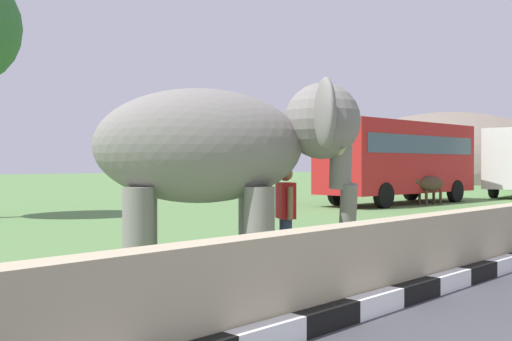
% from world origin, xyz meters
% --- Properties ---
extents(striped_curb, '(16.20, 0.20, 0.24)m').
position_xyz_m(striped_curb, '(-0.35, 3.32, 0.12)').
color(striped_curb, white).
rests_on(striped_curb, ground_plane).
extents(barrier_parapet, '(28.00, 0.36, 1.00)m').
position_xyz_m(barrier_parapet, '(2.00, 3.62, 0.50)').
color(barrier_parapet, tan).
rests_on(barrier_parapet, ground_plane).
extents(elephant, '(3.91, 3.72, 2.93)m').
position_xyz_m(elephant, '(1.31, 6.16, 1.92)').
color(elephant, slate).
rests_on(elephant, ground_plane).
extents(person_handler, '(0.43, 0.59, 1.66)m').
position_xyz_m(person_handler, '(2.50, 5.97, 0.93)').
color(person_handler, navy).
rests_on(person_handler, ground_plane).
extents(bus_red, '(8.72, 2.98, 3.50)m').
position_xyz_m(bus_red, '(18.26, 13.19, 2.08)').
color(bus_red, '#B21E1E').
rests_on(bus_red, ground_plane).
extents(cow_near, '(1.93, 0.90, 1.23)m').
position_xyz_m(cow_near, '(18.51, 11.88, 0.87)').
color(cow_near, '#473323').
rests_on(cow_near, ground_plane).
extents(hill_east, '(30.59, 24.47, 14.45)m').
position_xyz_m(hill_east, '(55.00, 28.71, 0.00)').
color(hill_east, '#736759').
rests_on(hill_east, ground_plane).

